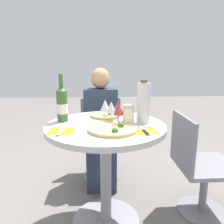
{
  "coord_description": "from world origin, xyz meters",
  "views": [
    {
      "loc": [
        -0.04,
        -1.45,
        1.2
      ],
      "look_at": [
        0.04,
        -0.06,
        0.88
      ],
      "focal_mm": 35.0,
      "sensor_mm": 36.0,
      "label": 1
    }
  ],
  "objects": [
    {
      "name": "wine_glass_front_right",
      "position": [
        0.09,
        -0.01,
        0.89
      ],
      "size": [
        0.07,
        0.07,
        0.16
      ],
      "color": "silver",
      "rests_on": "dining_table"
    },
    {
      "name": "wine_glass_center",
      "position": [
        0.04,
        0.02,
        0.89
      ],
      "size": [
        0.07,
        0.07,
        0.16
      ],
      "color": "silver",
      "rests_on": "dining_table"
    },
    {
      "name": "wine_glass_back_left",
      "position": [
        -0.0,
        0.05,
        0.9
      ],
      "size": [
        0.07,
        0.07,
        0.17
      ],
      "color": "silver",
      "rests_on": "dining_table"
    },
    {
      "name": "wine_bottle",
      "position": [
        -0.31,
        0.11,
        0.9
      ],
      "size": [
        0.08,
        0.08,
        0.34
      ],
      "color": "#38602D",
      "rests_on": "dining_table"
    },
    {
      "name": "chair_behind_diner",
      "position": [
        -0.03,
        0.76,
        0.39
      ],
      "size": [
        0.43,
        0.43,
        0.81
      ],
      "rotation": [
        0.0,
        0.0,
        3.14
      ],
      "color": "slate",
      "rests_on": "ground_plane"
    },
    {
      "name": "tall_carafe",
      "position": [
        0.26,
        0.02,
        0.92
      ],
      "size": [
        0.09,
        0.09,
        0.31
      ],
      "color": "silver",
      "rests_on": "dining_table"
    },
    {
      "name": "place_setting_left",
      "position": [
        -0.28,
        -0.14,
        0.78
      ],
      "size": [
        0.16,
        0.19,
        0.01
      ],
      "color": "gold",
      "rests_on": "dining_table"
    },
    {
      "name": "place_setting_right",
      "position": [
        0.24,
        -0.16,
        0.78
      ],
      "size": [
        0.17,
        0.19,
        0.01
      ],
      "color": "gold",
      "rests_on": "dining_table"
    },
    {
      "name": "wine_glass_back_right",
      "position": [
        0.09,
        0.05,
        0.89
      ],
      "size": [
        0.07,
        0.07,
        0.15
      ],
      "color": "silver",
      "rests_on": "dining_table"
    },
    {
      "name": "seated_diner",
      "position": [
        -0.03,
        0.62,
        0.52
      ],
      "size": [
        0.33,
        0.44,
        1.14
      ],
      "rotation": [
        0.0,
        0.0,
        3.14
      ],
      "color": "#28384C",
      "rests_on": "ground_plane"
    },
    {
      "name": "sugar_shaker",
      "position": [
        0.16,
        -0.02,
        0.85
      ],
      "size": [
        0.08,
        0.08,
        0.14
      ],
      "color": "silver",
      "rests_on": "dining_table"
    },
    {
      "name": "chair_empty_side",
      "position": [
        0.72,
        0.07,
        0.39
      ],
      "size": [
        0.43,
        0.43,
        0.81
      ],
      "rotation": [
        0.0,
        0.0,
        -1.57
      ],
      "color": "slate",
      "rests_on": "ground_plane"
    },
    {
      "name": "dining_table",
      "position": [
        0.0,
        0.0,
        0.58
      ],
      "size": [
        0.83,
        0.83,
        0.78
      ],
      "color": "gray",
      "rests_on": "ground_plane"
    },
    {
      "name": "pizza_large",
      "position": [
        0.05,
        -0.13,
        0.79
      ],
      "size": [
        0.32,
        0.32,
        0.05
      ],
      "color": "#DBB26B",
      "rests_on": "dining_table"
    },
    {
      "name": "ground_plane",
      "position": [
        0.0,
        0.0,
        0.0
      ],
      "size": [
        12.0,
        12.0,
        0.0
      ],
      "primitive_type": "plane",
      "color": "slate",
      "rests_on": "ground"
    },
    {
      "name": "pizza_small_far",
      "position": [
        0.01,
        0.22,
        0.79
      ],
      "size": [
        0.24,
        0.24,
        0.05
      ],
      "color": "tan",
      "rests_on": "dining_table"
    }
  ]
}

